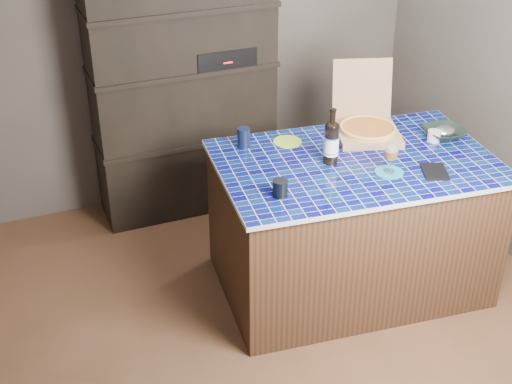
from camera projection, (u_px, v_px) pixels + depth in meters
name	position (u px, v px, depth m)	size (l,w,h in m)	color
room	(273.00, 133.00, 3.34)	(3.50, 3.50, 3.50)	brown
shelving_unit	(183.00, 87.00, 4.74)	(1.20, 0.41, 1.80)	black
kitchen_island	(351.00, 224.00, 4.17)	(1.63, 1.12, 0.85)	#432A1A
pizza_box	(367.00, 126.00, 4.21)	(0.47, 0.53, 0.39)	#A88356
mead_bottle	(331.00, 142.00, 3.87)	(0.09, 0.09, 0.32)	black
teal_trivet	(389.00, 172.00, 3.84)	(0.15, 0.15, 0.01)	teal
wine_glass	(391.00, 153.00, 3.78)	(0.07, 0.07, 0.17)	white
tumbler	(280.00, 188.00, 3.61)	(0.08, 0.08, 0.09)	black
dvd_case	(435.00, 172.00, 3.83)	(0.13, 0.18, 0.01)	black
bowl	(444.00, 133.00, 4.20)	(0.24, 0.24, 0.06)	black
foil_contents	(444.00, 131.00, 4.19)	(0.13, 0.11, 0.06)	silver
white_jar	(434.00, 136.00, 4.15)	(0.08, 0.08, 0.06)	silver
navy_cup	(244.00, 137.00, 4.08)	(0.07, 0.07, 0.12)	black
green_trivet	(287.00, 142.00, 4.15)	(0.17, 0.17, 0.01)	#95C92B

